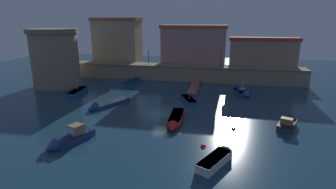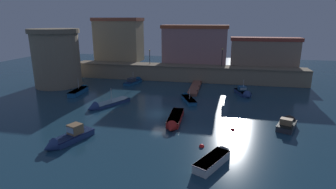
{
  "view_description": "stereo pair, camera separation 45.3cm",
  "coord_description": "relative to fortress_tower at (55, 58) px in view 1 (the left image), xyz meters",
  "views": [
    {
      "loc": [
        7.22,
        -32.41,
        12.03
      ],
      "look_at": [
        0.0,
        4.16,
        1.55
      ],
      "focal_mm": 28.39,
      "sensor_mm": 36.0,
      "label": 1
    },
    {
      "loc": [
        7.66,
        -32.32,
        12.03
      ],
      "look_at": [
        0.0,
        4.16,
        1.55
      ],
      "focal_mm": 28.39,
      "sensor_mm": 36.0,
      "label": 2
    }
  ],
  "objects": [
    {
      "name": "moored_boat_5",
      "position": [
        15.28,
        -21.83,
        -4.85
      ],
      "size": [
        3.41,
        5.75,
        2.05
      ],
      "rotation": [
        0.0,
        0.0,
        -1.93
      ],
      "color": "navy",
      "rests_on": "ground"
    },
    {
      "name": "fortress_tower",
      "position": [
        0.0,
        0.0,
        0.0
      ],
      "size": [
        9.03,
        9.03,
        10.53
      ],
      "color": "gray",
      "rests_on": "ground"
    },
    {
      "name": "quay_lamp_0",
      "position": [
        15.27,
        9.45,
        -0.15
      ],
      "size": [
        0.32,
        0.32,
        3.01
      ],
      "color": "black",
      "rests_on": "quay_wall"
    },
    {
      "name": "moored_boat_4",
      "position": [
        30.22,
        -22.6,
        -4.91
      ],
      "size": [
        3.6,
        5.34,
        1.26
      ],
      "rotation": [
        0.0,
        0.0,
        1.1
      ],
      "color": "silver",
      "rests_on": "ground"
    },
    {
      "name": "pier_dock",
      "position": [
        25.59,
        2.61,
        -5.08
      ],
      "size": [
        1.64,
        9.97,
        0.7
      ],
      "color": "brown",
      "rests_on": "ground"
    },
    {
      "name": "quay_wall",
      "position": [
        22.7,
        9.45,
        -3.75
      ],
      "size": [
        47.18,
        4.0,
        3.14
      ],
      "color": "gray",
      "rests_on": "ground"
    },
    {
      "name": "moored_boat_1",
      "position": [
        25.15,
        -4.49,
        -5.02
      ],
      "size": [
        3.4,
        5.77,
        2.35
      ],
      "rotation": [
        0.0,
        0.0,
        1.97
      ],
      "color": "#195689",
      "rests_on": "ground"
    },
    {
      "name": "moored_boat_8",
      "position": [
        6.63,
        -3.83,
        -4.92
      ],
      "size": [
        1.7,
        6.43,
        2.87
      ],
      "rotation": [
        0.0,
        0.0,
        1.63
      ],
      "color": "#195689",
      "rests_on": "ground"
    },
    {
      "name": "mooring_buoy_1",
      "position": [
        28.72,
        -19.9,
        -5.33
      ],
      "size": [
        0.53,
        0.53,
        0.53
      ],
      "primitive_type": "sphere",
      "color": "red",
      "rests_on": "ground"
    },
    {
      "name": "moored_boat_0",
      "position": [
        13.85,
        -10.12,
        -5.07
      ],
      "size": [
        4.8,
        7.13,
        3.01
      ],
      "rotation": [
        0.0,
        0.0,
        -2.05
      ],
      "color": "navy",
      "rests_on": "ground"
    },
    {
      "name": "moored_boat_2",
      "position": [
        38.08,
        -12.79,
        -4.9
      ],
      "size": [
        3.11,
        4.53,
        1.81
      ],
      "rotation": [
        0.0,
        0.0,
        1.18
      ],
      "color": "#333338",
      "rests_on": "ground"
    },
    {
      "name": "mooring_buoy_0",
      "position": [
        31.81,
        -14.95,
        -5.33
      ],
      "size": [
        0.5,
        0.5,
        0.5
      ],
      "primitive_type": "sphere",
      "color": "red",
      "rests_on": "ground"
    },
    {
      "name": "quay_lamp_1",
      "position": [
        30.04,
        9.45,
        0.2
      ],
      "size": [
        0.32,
        0.32,
        3.61
      ],
      "color": "black",
      "rests_on": "quay_wall"
    },
    {
      "name": "moored_boat_6",
      "position": [
        24.96,
        -14.44,
        -4.95
      ],
      "size": [
        1.66,
        7.01,
        1.36
      ],
      "rotation": [
        0.0,
        0.0,
        -1.54
      ],
      "color": "red",
      "rests_on": "ground"
    },
    {
      "name": "old_town_backdrop",
      "position": [
        19.71,
        13.88,
        1.75
      ],
      "size": [
        43.62,
        5.99,
        9.62
      ],
      "color": "tan",
      "rests_on": "ground"
    },
    {
      "name": "moored_boat_3",
      "position": [
        34.0,
        0.14,
        -4.91
      ],
      "size": [
        2.99,
        4.93,
        3.0
      ],
      "rotation": [
        0.0,
        0.0,
        -1.24
      ],
      "color": "navy",
      "rests_on": "ground"
    },
    {
      "name": "ground_plane",
      "position": [
        22.7,
        -11.53,
        -5.33
      ],
      "size": [
        114.77,
        114.77,
        0.0
      ],
      "primitive_type": "plane",
      "color": "#19384C"
    },
    {
      "name": "moored_boat_7",
      "position": [
        13.41,
        5.14,
        -4.96
      ],
      "size": [
        2.74,
        5.88,
        2.72
      ],
      "rotation": [
        0.0,
        0.0,
        1.35
      ],
      "color": "#195689",
      "rests_on": "ground"
    }
  ]
}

